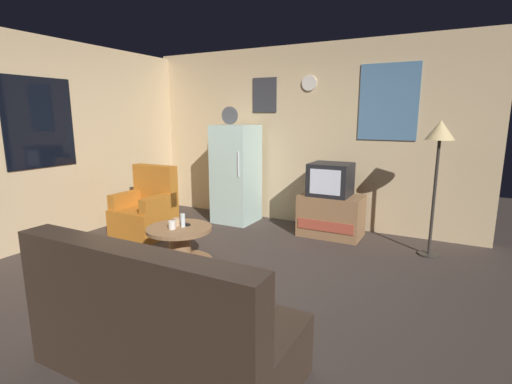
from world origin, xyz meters
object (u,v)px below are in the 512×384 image
at_px(coffee_table, 180,246).
at_px(wine_glass, 183,220).
at_px(fridge, 236,174).
at_px(standing_lamp, 439,141).
at_px(mug_ceramic_tan, 177,222).
at_px(couch, 161,328).
at_px(mug_ceramic_white, 172,225).
at_px(remote_control, 185,224).
at_px(tv_stand, 331,216).
at_px(crt_tv, 331,179).
at_px(armchair, 146,212).

relative_size(coffee_table, wine_glass, 4.80).
distance_m(fridge, standing_lamp, 2.87).
bearing_deg(mug_ceramic_tan, standing_lamp, 32.10).
height_order(coffee_table, couch, couch).
relative_size(fridge, mug_ceramic_tan, 19.67).
bearing_deg(mug_ceramic_white, remote_control, 84.17).
bearing_deg(tv_stand, mug_ceramic_white, -122.66).
height_order(tv_stand, couch, couch).
bearing_deg(crt_tv, wine_glass, -122.62).
relative_size(fridge, couch, 1.04).
relative_size(tv_stand, mug_ceramic_tan, 9.33).
height_order(tv_stand, standing_lamp, standing_lamp).
xyz_separation_m(fridge, mug_ceramic_tan, (0.29, -1.79, -0.28)).
relative_size(mug_ceramic_tan, armchair, 0.09).
relative_size(crt_tv, wine_glass, 3.60).
bearing_deg(standing_lamp, coffee_table, -146.79).
distance_m(wine_glass, armchair, 1.26).
height_order(mug_ceramic_white, mug_ceramic_tan, same).
xyz_separation_m(wine_glass, remote_control, (-0.03, 0.08, -0.06)).
height_order(fridge, tv_stand, fridge).
bearing_deg(remote_control, armchair, 171.18).
bearing_deg(mug_ceramic_tan, mug_ceramic_white, -73.63).
relative_size(wine_glass, mug_ceramic_white, 1.67).
height_order(mug_ceramic_white, couch, couch).
bearing_deg(mug_ceramic_tan, coffee_table, -28.02).
height_order(standing_lamp, couch, standing_lamp).
xyz_separation_m(mug_ceramic_tan, remote_control, (0.06, 0.07, -0.03)).
height_order(coffee_table, remote_control, remote_control).
bearing_deg(couch, crt_tv, 88.41).
height_order(mug_ceramic_white, remote_control, mug_ceramic_white).
distance_m(coffee_table, mug_ceramic_tan, 0.27).
height_order(crt_tv, remote_control, crt_tv).
bearing_deg(couch, remote_control, 123.73).
bearing_deg(remote_control, crt_tv, 72.04).
relative_size(standing_lamp, armchair, 1.66).
xyz_separation_m(fridge, coffee_table, (0.35, -1.82, -0.54)).
xyz_separation_m(crt_tv, standing_lamp, (1.29, -0.19, 0.57)).
bearing_deg(crt_tv, standing_lamp, -8.28).
distance_m(coffee_table, remote_control, 0.25).
bearing_deg(wine_glass, crt_tv, 57.38).
xyz_separation_m(crt_tv, remote_control, (-1.16, -1.69, -0.35)).
bearing_deg(tv_stand, armchair, -152.46).
height_order(tv_stand, mug_ceramic_tan, tv_stand).
distance_m(mug_ceramic_white, remote_control, 0.20).
bearing_deg(fridge, mug_ceramic_white, -80.24).
xyz_separation_m(remote_control, armchair, (-1.07, 0.51, -0.10)).
distance_m(coffee_table, armchair, 1.25).
bearing_deg(tv_stand, fridge, 179.00).
height_order(crt_tv, coffee_table, crt_tv).
relative_size(armchair, couch, 0.56).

